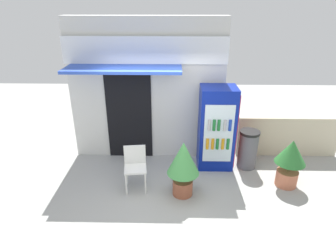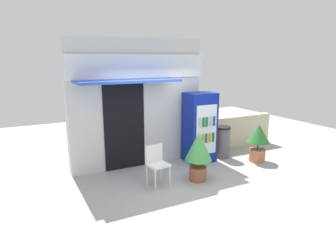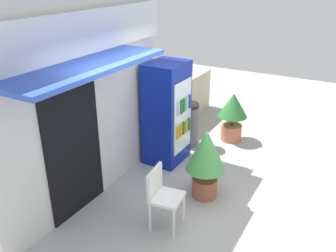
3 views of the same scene
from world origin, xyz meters
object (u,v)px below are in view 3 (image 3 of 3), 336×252
(potted_plant_curbside, at_px, (233,112))
(drink_cooler, at_px, (167,113))
(plastic_chair, at_px, (162,193))
(trash_bin, at_px, (188,124))
(potted_plant_near_shop, at_px, (206,157))

(potted_plant_curbside, bearing_deg, drink_cooler, 151.19)
(drink_cooler, relative_size, potted_plant_curbside, 1.82)
(plastic_chair, height_order, trash_bin, trash_bin)
(drink_cooler, bearing_deg, trash_bin, -4.83)
(potted_plant_curbside, bearing_deg, plastic_chair, -177.77)
(drink_cooler, height_order, potted_plant_curbside, drink_cooler)
(potted_plant_curbside, relative_size, trash_bin, 1.15)
(plastic_chair, height_order, potted_plant_near_shop, potted_plant_near_shop)
(plastic_chair, xyz_separation_m, trash_bin, (2.41, 0.81, -0.08))
(drink_cooler, xyz_separation_m, trash_bin, (0.72, -0.06, -0.48))
(potted_plant_near_shop, height_order, trash_bin, potted_plant_near_shop)
(drink_cooler, relative_size, plastic_chair, 2.10)
(drink_cooler, bearing_deg, plastic_chair, -152.76)
(potted_plant_curbside, height_order, trash_bin, potted_plant_curbside)
(drink_cooler, bearing_deg, potted_plant_near_shop, -124.65)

